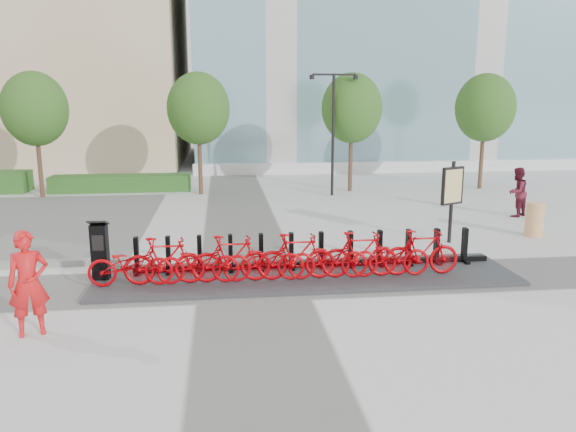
{
  "coord_description": "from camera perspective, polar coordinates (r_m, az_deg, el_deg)",
  "views": [
    {
      "loc": [
        -0.6,
        -11.94,
        4.1
      ],
      "look_at": [
        1.0,
        1.5,
        1.2
      ],
      "focal_mm": 35.0,
      "sensor_mm": 36.0,
      "label": 1
    }
  ],
  "objects": [
    {
      "name": "dock_pad",
      "position": [
        13.04,
        1.94,
        -6.06
      ],
      "size": [
        9.6,
        2.4,
        0.08
      ],
      "primitive_type": "cube",
      "color": "#353639",
      "rests_on": "ground"
    },
    {
      "name": "bike_9",
      "position": [
        13.18,
        13.38,
        -3.61
      ],
      "size": [
        1.76,
        0.5,
        1.06
      ],
      "primitive_type": "imported",
      "rotation": [
        0.0,
        0.0,
        1.57
      ],
      "color": "#AB0006",
      "rests_on": "dock_pad"
    },
    {
      "name": "bike_6",
      "position": [
        12.62,
        4.09,
        -4.24
      ],
      "size": [
        1.81,
        0.63,
        0.95
      ],
      "primitive_type": "imported",
      "rotation": [
        0.0,
        0.0,
        1.57
      ],
      "color": "#AB0006",
      "rests_on": "dock_pad"
    },
    {
      "name": "tree_1",
      "position": [
        23.96,
        -9.1,
        10.72
      ],
      "size": [
        2.6,
        2.6,
        5.1
      ],
      "color": "brown",
      "rests_on": "ground"
    },
    {
      "name": "streetlamp",
      "position": [
        23.42,
        4.61,
        9.68
      ],
      "size": [
        2.0,
        0.2,
        5.0
      ],
      "color": "black",
      "rests_on": "ground"
    },
    {
      "name": "bike_8",
      "position": [
        12.97,
        10.37,
        -3.97
      ],
      "size": [
        1.81,
        0.63,
        0.95
      ],
      "primitive_type": "imported",
      "rotation": [
        0.0,
        0.0,
        1.57
      ],
      "color": "#AB0006",
      "rests_on": "dock_pad"
    },
    {
      "name": "hedge_b",
      "position": [
        25.8,
        -16.56,
        3.23
      ],
      "size": [
        6.0,
        1.2,
        0.7
      ],
      "primitive_type": "cube",
      "color": "#2A4D20",
      "rests_on": "ground"
    },
    {
      "name": "tree_2",
      "position": [
        24.59,
        6.49,
        10.82
      ],
      "size": [
        2.6,
        2.6,
        5.1
      ],
      "color": "brown",
      "rests_on": "ground"
    },
    {
      "name": "bike_1",
      "position": [
        12.46,
        -12.44,
        -4.47
      ],
      "size": [
        1.76,
        0.5,
        1.06
      ],
      "primitive_type": "imported",
      "rotation": [
        0.0,
        0.0,
        1.57
      ],
      "color": "#AB0006",
      "rests_on": "dock_pad"
    },
    {
      "name": "ground",
      "position": [
        12.64,
        -3.73,
        -6.86
      ],
      "size": [
        120.0,
        120.0,
        0.0
      ],
      "primitive_type": "plane",
      "color": "silver"
    },
    {
      "name": "bike_3",
      "position": [
        12.39,
        -5.79,
        -4.33
      ],
      "size": [
        1.76,
        0.5,
        1.06
      ],
      "primitive_type": "imported",
      "rotation": [
        0.0,
        0.0,
        1.57
      ],
      "color": "#AB0006",
      "rests_on": "dock_pad"
    },
    {
      "name": "dock_rail_posts",
      "position": [
        13.36,
        1.9,
        -3.53
      ],
      "size": [
        8.02,
        0.5,
        0.85
      ],
      "primitive_type": null,
      "color": "black",
      "rests_on": "dock_pad"
    },
    {
      "name": "tree_3",
      "position": [
        26.61,
        19.39,
        10.32
      ],
      "size": [
        2.6,
        2.6,
        5.1
      ],
      "color": "brown",
      "rests_on": "ground"
    },
    {
      "name": "map_sign",
      "position": [
        16.4,
        16.35,
        2.62
      ],
      "size": [
        0.74,
        0.42,
        2.33
      ],
      "rotation": [
        0.0,
        0.0,
        0.43
      ],
      "color": "black",
      "rests_on": "ground"
    },
    {
      "name": "pedestrian",
      "position": [
        20.92,
        22.23,
        2.26
      ],
      "size": [
        1.05,
        0.99,
        1.71
      ],
      "primitive_type": "imported",
      "rotation": [
        0.0,
        0.0,
        3.71
      ],
      "color": "#571524",
      "rests_on": "ground"
    },
    {
      "name": "kiosk",
      "position": [
        13.18,
        -18.56,
        -3.33
      ],
      "size": [
        0.43,
        0.37,
        1.37
      ],
      "rotation": [
        0.0,
        0.0,
        -0.04
      ],
      "color": "black",
      "rests_on": "dock_pad"
    },
    {
      "name": "bike_2",
      "position": [
        12.42,
        -9.12,
        -4.64
      ],
      "size": [
        1.81,
        0.63,
        0.95
      ],
      "primitive_type": "imported",
      "rotation": [
        0.0,
        0.0,
        1.57
      ],
      "color": "#AB0006",
      "rests_on": "dock_pad"
    },
    {
      "name": "bike_5",
      "position": [
        12.5,
        0.84,
        -4.13
      ],
      "size": [
        1.76,
        0.5,
        1.06
      ],
      "primitive_type": "imported",
      "rotation": [
        0.0,
        0.0,
        1.57
      ],
      "color": "#AB0006",
      "rests_on": "dock_pad"
    },
    {
      "name": "bike_0",
      "position": [
        12.57,
        -15.71,
        -4.75
      ],
      "size": [
        1.81,
        0.63,
        0.95
      ],
      "primitive_type": "imported",
      "rotation": [
        0.0,
        0.0,
        1.57
      ],
      "color": "#AB0006",
      "rests_on": "dock_pad"
    },
    {
      "name": "tree_0",
      "position": [
        25.07,
        -24.34,
        9.87
      ],
      "size": [
        2.6,
        2.6,
        5.1
      ],
      "color": "brown",
      "rests_on": "ground"
    },
    {
      "name": "worker_red",
      "position": [
        10.73,
        -24.86,
        -6.23
      ],
      "size": [
        0.79,
        0.64,
        1.87
      ],
      "primitive_type": "imported",
      "rotation": [
        0.0,
        0.0,
        0.33
      ],
      "color": "red",
      "rests_on": "ground"
    },
    {
      "name": "bike_4",
      "position": [
        12.44,
        -2.46,
        -4.47
      ],
      "size": [
        1.81,
        0.63,
        0.95
      ],
      "primitive_type": "imported",
      "rotation": [
        0.0,
        0.0,
        1.57
      ],
      "color": "#AB0006",
      "rests_on": "dock_pad"
    },
    {
      "name": "construction_barrel",
      "position": [
        18.2,
        23.76,
        -0.34
      ],
      "size": [
        0.66,
        0.66,
        1.01
      ],
      "primitive_type": "cylinder",
      "rotation": [
        0.0,
        0.0,
        -0.32
      ],
      "color": "orange",
      "rests_on": "ground"
    },
    {
      "name": "bike_7",
      "position": [
        12.76,
        7.28,
        -3.89
      ],
      "size": [
        1.76,
        0.5,
        1.06
      ],
      "primitive_type": "imported",
      "rotation": [
        0.0,
        0.0,
        1.57
      ],
      "color": "#AB0006",
      "rests_on": "dock_pad"
    }
  ]
}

